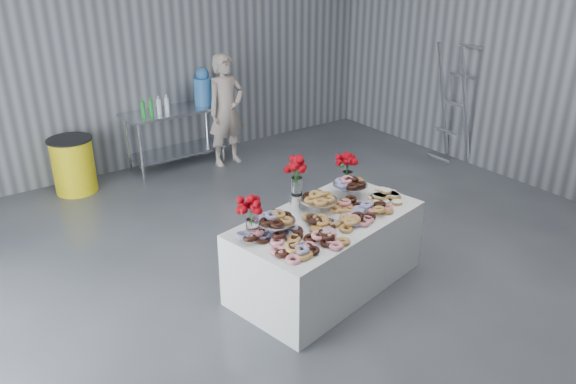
# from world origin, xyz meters

# --- Properties ---
(ground) EXTENTS (9.00, 9.00, 0.00)m
(ground) POSITION_xyz_m (0.00, 0.00, 0.00)
(ground) COLOR #3D3F45
(ground) RESTS_ON ground
(room_walls) EXTENTS (8.04, 9.04, 4.02)m
(room_walls) POSITION_xyz_m (-0.27, 0.07, 2.64)
(room_walls) COLOR gray
(room_walls) RESTS_ON ground
(display_table) EXTENTS (2.06, 1.35, 0.75)m
(display_table) POSITION_xyz_m (0.09, 0.34, 0.38)
(display_table) COLOR white
(display_table) RESTS_ON ground
(prep_table) EXTENTS (1.50, 0.60, 0.90)m
(prep_table) POSITION_xyz_m (0.27, 4.10, 0.62)
(prep_table) COLOR silver
(prep_table) RESTS_ON ground
(donut_mounds) EXTENTS (1.93, 1.13, 0.09)m
(donut_mounds) POSITION_xyz_m (0.09, 0.29, 0.80)
(donut_mounds) COLOR #BB9644
(donut_mounds) RESTS_ON display_table
(cake_stand_left) EXTENTS (0.36, 0.36, 0.17)m
(cake_stand_left) POSITION_xyz_m (-0.48, 0.38, 0.89)
(cake_stand_left) COLOR silver
(cake_stand_left) RESTS_ON display_table
(cake_stand_mid) EXTENTS (0.36, 0.36, 0.17)m
(cake_stand_mid) POSITION_xyz_m (0.11, 0.50, 0.89)
(cake_stand_mid) COLOR silver
(cake_stand_mid) RESTS_ON display_table
(cake_stand_right) EXTENTS (0.36, 0.36, 0.17)m
(cake_stand_right) POSITION_xyz_m (0.60, 0.60, 0.89)
(cake_stand_right) COLOR silver
(cake_stand_right) RESTS_ON display_table
(danish_pile) EXTENTS (0.48, 0.48, 0.11)m
(danish_pile) POSITION_xyz_m (0.85, 0.34, 0.81)
(danish_pile) COLOR white
(danish_pile) RESTS_ON display_table
(bouquet_left) EXTENTS (0.26, 0.26, 0.42)m
(bouquet_left) POSITION_xyz_m (-0.70, 0.44, 1.05)
(bouquet_left) COLOR white
(bouquet_left) RESTS_ON display_table
(bouquet_right) EXTENTS (0.26, 0.26, 0.42)m
(bouquet_right) POSITION_xyz_m (0.72, 0.77, 1.05)
(bouquet_right) COLOR white
(bouquet_right) RESTS_ON display_table
(bouquet_center) EXTENTS (0.26, 0.26, 0.57)m
(bouquet_center) POSITION_xyz_m (-0.03, 0.68, 1.13)
(bouquet_center) COLOR silver
(bouquet_center) RESTS_ON display_table
(water_jug) EXTENTS (0.28, 0.28, 0.55)m
(water_jug) POSITION_xyz_m (0.77, 4.10, 1.15)
(water_jug) COLOR #4595EB
(water_jug) RESTS_ON prep_table
(drink_bottles) EXTENTS (0.54, 0.08, 0.27)m
(drink_bottles) POSITION_xyz_m (-0.05, 4.00, 1.04)
(drink_bottles) COLOR #268C33
(drink_bottles) RESTS_ON prep_table
(person) EXTENTS (0.64, 0.44, 1.68)m
(person) POSITION_xyz_m (0.98, 3.80, 0.84)
(person) COLOR #CC8C93
(person) RESTS_ON ground
(trash_barrel) EXTENTS (0.59, 0.59, 0.76)m
(trash_barrel) POSITION_xyz_m (-1.25, 4.10, 0.38)
(trash_barrel) COLOR yellow
(trash_barrel) RESTS_ON ground
(stepladder) EXTENTS (0.72, 0.47, 1.86)m
(stepladder) POSITION_xyz_m (3.75, 1.84, 0.93)
(stepladder) COLOR silver
(stepladder) RESTS_ON ground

